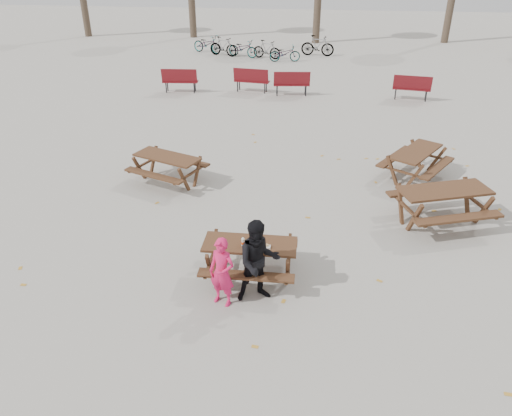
# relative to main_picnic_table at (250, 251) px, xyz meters

# --- Properties ---
(ground) EXTENTS (80.00, 80.00, 0.00)m
(ground) POSITION_rel_main_picnic_table_xyz_m (0.00, 0.00, -0.59)
(ground) COLOR gray
(ground) RESTS_ON ground
(main_picnic_table) EXTENTS (1.80, 1.45, 0.78)m
(main_picnic_table) POSITION_rel_main_picnic_table_xyz_m (0.00, 0.00, 0.00)
(main_picnic_table) COLOR #3B1F15
(main_picnic_table) RESTS_ON ground
(food_tray) EXTENTS (0.18, 0.11, 0.03)m
(food_tray) POSITION_rel_main_picnic_table_xyz_m (0.32, -0.12, 0.21)
(food_tray) COLOR silver
(food_tray) RESTS_ON main_picnic_table
(bread_roll) EXTENTS (0.14, 0.06, 0.05)m
(bread_roll) POSITION_rel_main_picnic_table_xyz_m (0.32, -0.12, 0.25)
(bread_roll) COLOR tan
(bread_roll) RESTS_ON food_tray
(soda_bottle) EXTENTS (0.07, 0.07, 0.17)m
(soda_bottle) POSITION_rel_main_picnic_table_xyz_m (-0.12, -0.09, 0.26)
(soda_bottle) COLOR silver
(soda_bottle) RESTS_ON main_picnic_table
(child) EXTENTS (0.58, 0.48, 1.36)m
(child) POSITION_rel_main_picnic_table_xyz_m (-0.39, -0.86, 0.09)
(child) COLOR #DC1B55
(child) RESTS_ON ground
(adult) EXTENTS (0.95, 0.84, 1.64)m
(adult) POSITION_rel_main_picnic_table_xyz_m (0.24, -0.65, 0.23)
(adult) COLOR black
(adult) RESTS_ON ground
(picnic_table_east) EXTENTS (2.48, 2.23, 0.89)m
(picnic_table_east) POSITION_rel_main_picnic_table_xyz_m (4.15, 2.58, -0.14)
(picnic_table_east) COLOR #3B1F15
(picnic_table_east) RESTS_ON ground
(picnic_table_north) EXTENTS (2.21, 2.02, 0.77)m
(picnic_table_north) POSITION_rel_main_picnic_table_xyz_m (-2.75, 3.98, -0.20)
(picnic_table_north) COLOR #3B1F15
(picnic_table_north) RESTS_ON ground
(picnic_table_far) EXTENTS (2.25, 2.36, 0.80)m
(picnic_table_far) POSITION_rel_main_picnic_table_xyz_m (3.95, 5.08, -0.19)
(picnic_table_far) COLOR #3B1F15
(picnic_table_far) RESTS_ON ground
(park_bench_row) EXTENTS (11.22, 1.12, 1.03)m
(park_bench_row) POSITION_rel_main_picnic_table_xyz_m (-0.27, 12.83, -0.07)
(park_bench_row) COLOR maroon
(park_bench_row) RESTS_ON ground
(bicycle_row) EXTENTS (8.13, 2.79, 1.09)m
(bicycle_row) POSITION_rel_main_picnic_table_xyz_m (-2.28, 20.09, -0.10)
(bicycle_row) COLOR black
(bicycle_row) RESTS_ON ground
(fallen_leaves) EXTENTS (11.00, 11.00, 0.01)m
(fallen_leaves) POSITION_rel_main_picnic_table_xyz_m (0.50, 2.50, -0.58)
(fallen_leaves) COLOR #B6832B
(fallen_leaves) RESTS_ON ground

